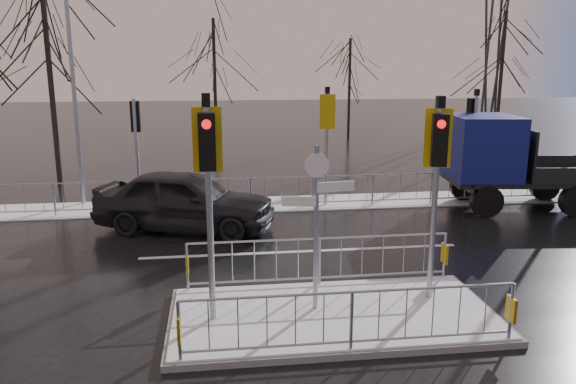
{
  "coord_description": "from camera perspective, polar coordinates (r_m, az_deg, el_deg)",
  "views": [
    {
      "loc": [
        -2.06,
        -9.4,
        4.66
      ],
      "look_at": [
        -0.48,
        2.73,
        1.8
      ],
      "focal_mm": 35.0,
      "sensor_mm": 36.0,
      "label": 1
    }
  ],
  "objects": [
    {
      "name": "ground",
      "position": [
        10.69,
        4.57,
        -12.72
      ],
      "size": [
        120.0,
        120.0,
        0.0
      ],
      "primitive_type": "plane",
      "color": "black",
      "rests_on": "ground"
    },
    {
      "name": "snow_verge",
      "position": [
        18.7,
        -0.85,
        -1.21
      ],
      "size": [
        30.0,
        2.0,
        0.04
      ],
      "primitive_type": "cube",
      "color": "white",
      "rests_on": "ground"
    },
    {
      "name": "lane_markings",
      "position": [
        10.4,
        4.96,
        -13.49
      ],
      "size": [
        8.0,
        11.38,
        0.01
      ],
      "color": "silver",
      "rests_on": "ground"
    },
    {
      "name": "traffic_island",
      "position": [
        10.54,
        4.54,
        -10.79
      ],
      "size": [
        6.0,
        3.04,
        4.15
      ],
      "color": "slate",
      "rests_on": "ground"
    },
    {
      "name": "far_kerb_fixtures",
      "position": [
        18.02,
        0.25,
        1.5
      ],
      "size": [
        18.0,
        0.65,
        3.83
      ],
      "color": "#8F949C",
      "rests_on": "ground"
    },
    {
      "name": "car_far_lane",
      "position": [
        15.97,
        -10.42,
        -0.83
      ],
      "size": [
        5.41,
        3.5,
        1.71
      ],
      "primitive_type": "imported",
      "rotation": [
        0.0,
        0.0,
        1.25
      ],
      "color": "black",
      "rests_on": "ground"
    },
    {
      "name": "flatbed_truck",
      "position": [
        19.24,
        21.58,
        3.07
      ],
      "size": [
        6.7,
        3.06,
        3.0
      ],
      "color": "black",
      "rests_on": "ground"
    },
    {
      "name": "tree_near_b",
      "position": [
        22.7,
        -23.25,
        13.36
      ],
      "size": [
        4.0,
        4.0,
        7.55
      ],
      "color": "black",
      "rests_on": "ground"
    },
    {
      "name": "tree_far_a",
      "position": [
        31.4,
        -7.51,
        13.35
      ],
      "size": [
        3.75,
        3.75,
        7.08
      ],
      "color": "black",
      "rests_on": "ground"
    },
    {
      "name": "tree_far_b",
      "position": [
        34.36,
        6.3,
        12.28
      ],
      "size": [
        3.25,
        3.25,
        6.14
      ],
      "color": "black",
      "rests_on": "ground"
    },
    {
      "name": "tree_far_c",
      "position": [
        34.39,
        21.0,
        13.13
      ],
      "size": [
        4.0,
        4.0,
        7.55
      ],
      "color": "black",
      "rests_on": "ground"
    },
    {
      "name": "street_lamp_left",
      "position": [
        19.4,
        -20.89,
        11.82
      ],
      "size": [
        1.25,
        0.18,
        8.2
      ],
      "color": "#8F949C",
      "rests_on": "ground"
    }
  ]
}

